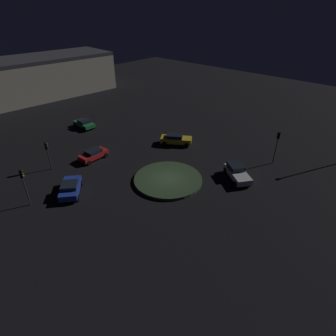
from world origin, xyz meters
The scene contains 11 objects.
ground_plane centered at (0.00, 0.00, 0.00)m, with size 116.68×116.68×0.00m, color black.
roundabout_island centered at (0.00, 0.00, 0.17)m, with size 8.03×8.03×0.35m, color #2D4228.
car_silver centered at (-5.75, -5.85, 0.83)m, with size 4.48×3.97×1.60m.
car_yellow centered at (5.65, -8.05, 0.82)m, with size 4.68×3.87×1.54m.
car_blue centered at (6.25, 9.02, 0.75)m, with size 4.33×4.07×1.44m.
car_red centered at (10.94, 2.66, 0.71)m, with size 2.07×3.90×1.34m.
car_green centered at (21.06, -2.71, 0.71)m, with size 4.00×2.16×1.34m.
traffic_light_southwest centered at (-7.42, -12.19, 3.13)m, with size 0.37×0.40×4.41m.
traffic_light_northeast centered at (7.64, 12.94, 3.03)m, with size 0.37×0.40×4.26m.
traffic_light_northeast_near centered at (12.67, 7.81, 2.66)m, with size 0.40×0.37×3.72m.
store_building centered at (43.67, -2.70, 4.05)m, with size 14.80×40.22×8.11m.
Camera 1 is at (-18.62, 20.84, 18.50)m, focal length 30.32 mm.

